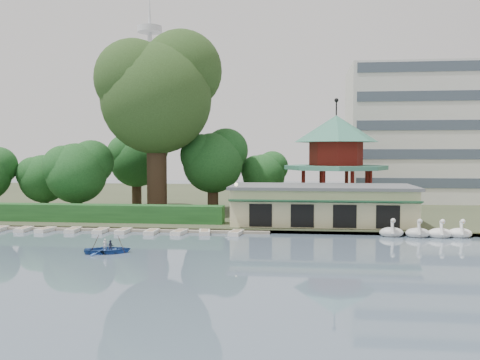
% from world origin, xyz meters
% --- Properties ---
extents(ground_plane, '(220.00, 220.00, 0.00)m').
position_xyz_m(ground_plane, '(0.00, 0.00, 0.00)').
color(ground_plane, slate).
rests_on(ground_plane, ground).
extents(shore, '(220.00, 70.00, 0.40)m').
position_xyz_m(shore, '(0.00, 52.00, 0.20)').
color(shore, '#424930').
rests_on(shore, ground).
extents(embankment, '(220.00, 0.60, 0.30)m').
position_xyz_m(embankment, '(0.00, 17.30, 0.15)').
color(embankment, gray).
rests_on(embankment, ground).
extents(dock, '(34.00, 1.60, 0.24)m').
position_xyz_m(dock, '(-12.00, 17.20, 0.12)').
color(dock, gray).
rests_on(dock, ground).
extents(boathouse, '(18.60, 9.39, 3.90)m').
position_xyz_m(boathouse, '(10.00, 21.97, 2.37)').
color(boathouse, beige).
rests_on(boathouse, shore).
extents(pavilion, '(12.40, 12.40, 13.50)m').
position_xyz_m(pavilion, '(12.00, 32.00, 7.48)').
color(pavilion, beige).
rests_on(pavilion, shore).
extents(office_building, '(38.00, 18.00, 20.00)m').
position_xyz_m(office_building, '(32.67, 49.00, 9.73)').
color(office_building, silver).
rests_on(office_building, shore).
extents(broadcast_tower, '(8.00, 8.00, 96.00)m').
position_xyz_m(broadcast_tower, '(-42.00, 140.00, 33.98)').
color(broadcast_tower, silver).
rests_on(broadcast_tower, ground).
extents(hedge, '(30.00, 2.00, 1.80)m').
position_xyz_m(hedge, '(-15.00, 20.50, 1.30)').
color(hedge, '#205422').
rests_on(hedge, shore).
extents(lamp_post, '(0.36, 0.36, 4.28)m').
position_xyz_m(lamp_post, '(1.50, 19.00, 3.34)').
color(lamp_post, black).
rests_on(lamp_post, shore).
extents(big_tree, '(14.24, 13.27, 21.87)m').
position_xyz_m(big_tree, '(-8.82, 28.21, 15.05)').
color(big_tree, '#3A281C').
rests_on(big_tree, shore).
extents(small_trees, '(39.40, 17.17, 10.39)m').
position_xyz_m(small_trees, '(-13.80, 31.21, 6.01)').
color(small_trees, '#3A281C').
rests_on(small_trees, shore).
extents(swan_boats, '(13.38, 2.09, 1.92)m').
position_xyz_m(swan_boats, '(21.54, 16.52, 0.40)').
color(swan_boats, silver).
rests_on(swan_boats, ground).
extents(moored_rowboats, '(30.48, 2.73, 0.36)m').
position_xyz_m(moored_rowboats, '(-12.63, 15.78, 0.18)').
color(moored_rowboats, silver).
rests_on(moored_rowboats, ground).
extents(rowboat_with_passengers, '(5.67, 4.74, 2.01)m').
position_xyz_m(rowboat_with_passengers, '(-6.75, 5.83, 0.51)').
color(rowboat_with_passengers, '#2D539D').
rests_on(rowboat_with_passengers, ground).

